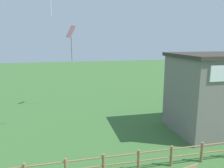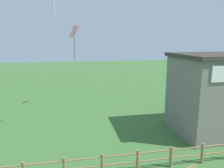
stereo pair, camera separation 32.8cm
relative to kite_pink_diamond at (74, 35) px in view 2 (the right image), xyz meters
name	(u,v)px [view 2 (the right image)]	position (x,y,z in m)	size (l,w,h in m)	color
wooden_fence	(120,161)	(1.64, -11.09, -5.98)	(15.49, 0.14, 1.07)	olive
kite_pink_diamond	(74,35)	(0.00, 0.00, 0.00)	(0.95, 1.04, 3.09)	pink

